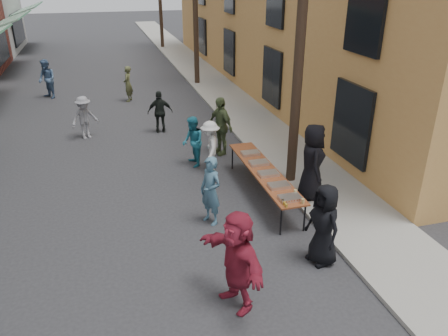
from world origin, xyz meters
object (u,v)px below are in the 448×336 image
serving_table (264,171)px  server (312,162)px  guest_front_c (193,142)px  utility_pole_near (302,16)px  guest_front_a (324,225)px  catering_tray_sausage (290,198)px

serving_table → server: server is taller
guest_front_c → server: server is taller
serving_table → guest_front_c: guest_front_c is taller
serving_table → guest_front_c: (-1.37, 2.45, 0.06)m
utility_pole_near → guest_front_a: utility_pole_near is taller
catering_tray_sausage → guest_front_c: guest_front_c is taller
catering_tray_sausage → server: 1.58m
utility_pole_near → server: utility_pole_near is taller
guest_front_c → utility_pole_near: bearing=49.1°
serving_table → catering_tray_sausage: catering_tray_sausage is taller
guest_front_a → guest_front_c: guest_front_a is taller
catering_tray_sausage → guest_front_c: (-1.37, 4.10, -0.02)m
utility_pole_near → guest_front_c: size_ratio=5.82×
utility_pole_near → catering_tray_sausage: (-1.03, -2.20, -3.71)m
utility_pole_near → serving_table: size_ratio=2.25×
utility_pole_near → guest_front_a: bearing=-104.2°
utility_pole_near → serving_table: (-1.03, -0.55, -3.79)m
utility_pole_near → serving_table: bearing=-152.0°
catering_tray_sausage → guest_front_a: guest_front_a is taller
utility_pole_near → guest_front_c: 4.82m
serving_table → utility_pole_near: bearing=28.0°
catering_tray_sausage → utility_pole_near: bearing=64.9°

